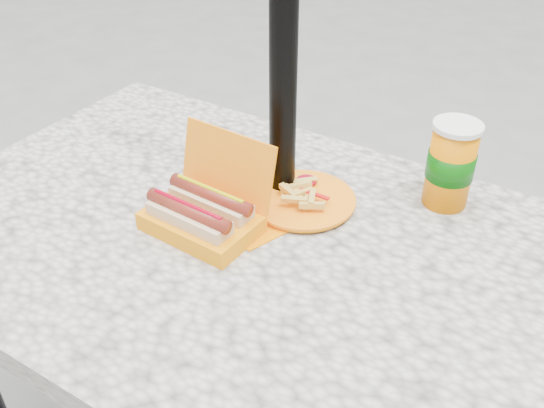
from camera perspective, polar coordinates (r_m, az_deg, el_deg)
The scene contains 5 objects.
picnic_table at distance 1.15m, azimuth -3.26°, elevation -6.93°, with size 1.20×0.80×0.75m.
umbrella_pole at distance 1.04m, azimuth 1.13°, elevation 17.65°, with size 0.05×0.05×2.20m, color black.
hotdog_box at distance 1.07m, azimuth -6.52°, elevation -0.81°, with size 0.20×0.17×0.16m.
fries_plate at distance 1.14m, azimuth 2.53°, elevation 0.40°, with size 0.25×0.27×0.04m.
soda_cup at distance 1.16m, azimuth 16.47°, elevation 3.59°, with size 0.09×0.09×0.17m.
Camera 1 is at (0.51, -0.69, 1.41)m, focal length 40.00 mm.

